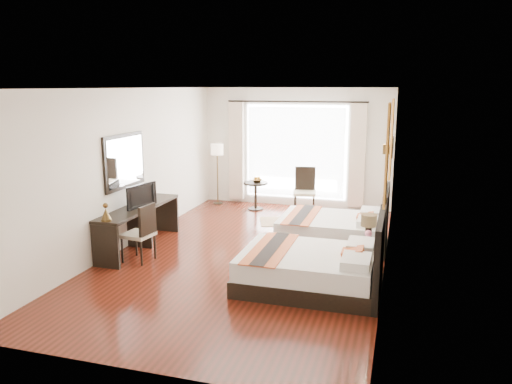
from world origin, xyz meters
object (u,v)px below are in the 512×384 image
(bed_far, at_px, (336,229))
(floor_lamp, at_px, (217,154))
(bed_near, at_px, (314,268))
(fruit_bowl, at_px, (257,181))
(table_lamp, at_px, (369,222))
(vase, at_px, (368,239))
(window_chair, at_px, (304,200))
(desk_chair, at_px, (140,244))
(nightstand, at_px, (367,256))
(console_desk, at_px, (139,227))
(television, at_px, (139,195))
(side_table, at_px, (256,196))

(bed_far, height_order, floor_lamp, floor_lamp)
(bed_near, distance_m, fruit_bowl, 4.69)
(bed_far, relative_size, table_lamp, 4.92)
(vase, xyz_separation_m, window_chair, (-1.63, 3.35, -0.24))
(table_lamp, bearing_deg, bed_near, -125.53)
(desk_chair, bearing_deg, nightstand, -163.44)
(table_lamp, relative_size, floor_lamp, 0.27)
(table_lamp, distance_m, fruit_bowl, 4.25)
(vase, bearing_deg, console_desk, 177.57)
(desk_chair, relative_size, fruit_bowl, 4.01)
(fruit_bowl, bearing_deg, bed_near, -63.63)
(table_lamp, relative_size, vase, 3.13)
(desk_chair, bearing_deg, console_desk, -53.97)
(television, bearing_deg, fruit_bowl, -6.19)
(vase, xyz_separation_m, console_desk, (-3.99, 0.17, -0.18))
(television, height_order, window_chair, television)
(console_desk, relative_size, desk_chair, 2.29)
(television, bearing_deg, desk_chair, -138.07)
(nightstand, relative_size, fruit_bowl, 2.02)
(bed_near, relative_size, fruit_bowl, 8.30)
(bed_far, height_order, fruit_bowl, bed_far)
(console_desk, xyz_separation_m, floor_lamp, (0.14, 3.55, 0.86))
(bed_near, height_order, desk_chair, bed_near)
(vase, bearing_deg, table_lamp, 93.99)
(desk_chair, bearing_deg, bed_near, -178.57)
(bed_near, distance_m, table_lamp, 1.26)
(window_chair, bearing_deg, vase, 16.87)
(television, distance_m, fruit_bowl, 3.51)
(vase, distance_m, desk_chair, 3.68)
(bed_far, bearing_deg, console_desk, -160.30)
(bed_near, height_order, window_chair, bed_near)
(bed_near, height_order, television, television)
(bed_far, relative_size, console_desk, 0.88)
(bed_far, relative_size, fruit_bowl, 8.04)
(console_desk, bearing_deg, vase, -2.43)
(nightstand, distance_m, desk_chair, 3.67)
(floor_lamp, relative_size, fruit_bowl, 6.14)
(fruit_bowl, bearing_deg, floor_lamp, 165.72)
(vase, height_order, television, television)
(bed_near, xyz_separation_m, window_chair, (-0.94, 4.09, 0.03))
(floor_lamp, bearing_deg, table_lamp, -42.47)
(desk_chair, bearing_deg, television, -55.11)
(console_desk, bearing_deg, nightstand, -0.10)
(bed_far, relative_size, side_table, 2.95)
(window_chair, bearing_deg, console_desk, -45.61)
(vase, height_order, desk_chair, desk_chair)
(desk_chair, xyz_separation_m, floor_lamp, (-0.21, 4.18, 0.95))
(bed_far, xyz_separation_m, desk_chair, (-2.98, -1.82, 0.01))
(desk_chair, height_order, floor_lamp, floor_lamp)
(fruit_bowl, distance_m, window_chair, 1.20)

